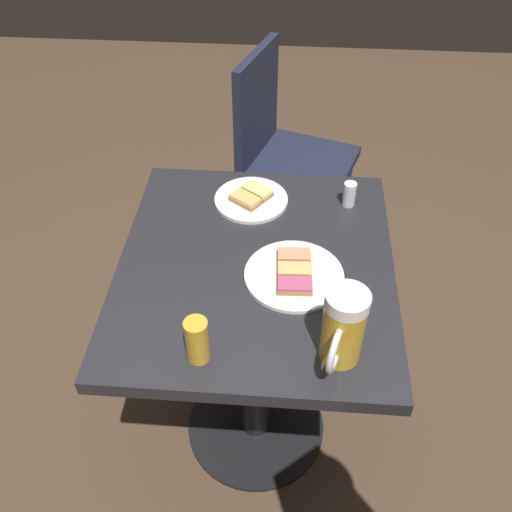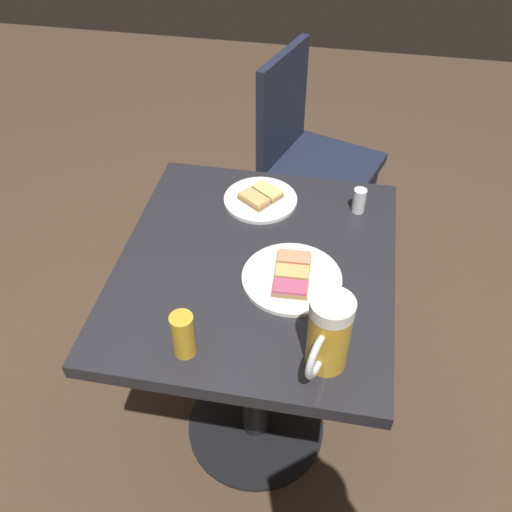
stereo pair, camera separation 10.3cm
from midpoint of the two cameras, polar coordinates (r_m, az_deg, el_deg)
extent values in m
plane|color=#4C3828|center=(1.95, 1.58, -16.73)|extent=(6.00, 6.00, 0.00)
cylinder|color=black|center=(1.94, 1.59, -16.62)|extent=(0.44, 0.44, 0.01)
cylinder|color=black|center=(1.64, 1.83, -10.20)|extent=(0.09, 0.09, 0.72)
cube|color=#232328|center=(1.37, 2.16, -1.24)|extent=(0.65, 0.73, 0.04)
cylinder|color=white|center=(1.31, 5.85, -2.29)|extent=(0.23, 0.23, 0.01)
cube|color=#9E7547|center=(1.27, 5.75, -3.48)|extent=(0.08, 0.05, 0.01)
cube|color=#BC4C70|center=(1.27, 5.78, -3.17)|extent=(0.08, 0.05, 0.01)
cube|color=#9E7547|center=(1.31, 5.88, -1.96)|extent=(0.08, 0.05, 0.01)
cube|color=#E5B266|center=(1.30, 5.91, -1.65)|extent=(0.08, 0.05, 0.01)
cube|color=#9E7547|center=(1.34, 6.01, -0.50)|extent=(0.08, 0.05, 0.01)
cube|color=#EA8E66|center=(1.33, 6.04, -0.19)|extent=(0.08, 0.05, 0.01)
cylinder|color=white|center=(1.53, 2.39, 5.59)|extent=(0.20, 0.20, 0.01)
cube|color=#9E7547|center=(1.51, 1.75, 5.53)|extent=(0.09, 0.08, 0.01)
cube|color=#E5B266|center=(1.50, 1.76, 5.83)|extent=(0.09, 0.08, 0.01)
cube|color=#9E7547|center=(1.54, 3.04, 6.30)|extent=(0.09, 0.08, 0.01)
cube|color=#EFE07A|center=(1.53, 3.06, 6.60)|extent=(0.09, 0.08, 0.01)
cylinder|color=gold|center=(1.12, 9.91, -8.17)|extent=(0.08, 0.08, 0.15)
cylinder|color=white|center=(1.06, 10.47, -5.20)|extent=(0.09, 0.09, 0.03)
torus|color=silver|center=(1.08, 8.94, -9.94)|extent=(0.04, 0.10, 0.10)
cylinder|color=gold|center=(1.14, -4.71, -7.96)|extent=(0.05, 0.05, 0.10)
cylinder|color=silver|center=(1.51, 12.23, 5.38)|extent=(0.03, 0.03, 0.07)
cylinder|color=#1E2338|center=(2.16, 9.56, -0.10)|extent=(0.03, 0.03, 0.45)
cylinder|color=#1E2338|center=(2.39, 12.39, 4.52)|extent=(0.03, 0.03, 0.45)
cylinder|color=#1E2338|center=(2.24, 1.99, 2.60)|extent=(0.03, 0.03, 0.45)
cylinder|color=#1E2338|center=(2.47, 5.42, 6.84)|extent=(0.03, 0.03, 0.45)
cube|color=#1E2338|center=(2.16, 7.93, 8.60)|extent=(0.48, 0.48, 0.04)
cube|color=#1E2338|center=(2.10, 4.11, 14.75)|extent=(0.14, 0.33, 0.39)
camera|label=1|loc=(0.05, -87.79, 2.08)|focal=39.98mm
camera|label=2|loc=(0.05, 92.21, -2.08)|focal=39.98mm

